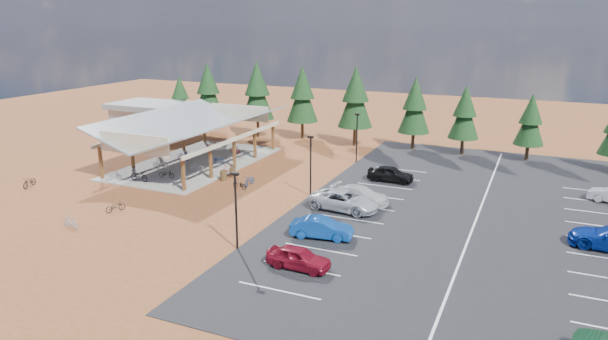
# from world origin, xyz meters

# --- Properties ---
(ground) EXTENTS (140.00, 140.00, 0.00)m
(ground) POSITION_xyz_m (0.00, 0.00, 0.00)
(ground) COLOR brown
(ground) RESTS_ON ground
(asphalt_lot) EXTENTS (27.00, 44.00, 0.04)m
(asphalt_lot) POSITION_xyz_m (18.50, 3.00, 0.02)
(asphalt_lot) COLOR black
(asphalt_lot) RESTS_ON ground
(concrete_pad) EXTENTS (10.60, 18.60, 0.10)m
(concrete_pad) POSITION_xyz_m (-10.00, 7.00, 0.05)
(concrete_pad) COLOR gray
(concrete_pad) RESTS_ON ground
(bike_pavilion) EXTENTS (11.65, 19.40, 4.97)m
(bike_pavilion) POSITION_xyz_m (-10.00, 7.00, 3.82)
(bike_pavilion) COLOR #4F2F16
(bike_pavilion) RESTS_ON concrete_pad
(outbuilding) EXTENTS (11.00, 7.00, 3.90)m
(outbuilding) POSITION_xyz_m (-24.00, 18.00, 2.03)
(outbuilding) COLOR #ADA593
(outbuilding) RESTS_ON ground
(lamp_post_0) EXTENTS (0.50, 0.25, 5.14)m
(lamp_post_0) POSITION_xyz_m (5.00, -10.00, 2.98)
(lamp_post_0) COLOR black
(lamp_post_0) RESTS_ON ground
(lamp_post_1) EXTENTS (0.50, 0.25, 5.14)m
(lamp_post_1) POSITION_xyz_m (5.00, 2.00, 2.98)
(lamp_post_1) COLOR black
(lamp_post_1) RESTS_ON ground
(lamp_post_2) EXTENTS (0.50, 0.25, 5.14)m
(lamp_post_2) POSITION_xyz_m (5.00, 14.00, 2.98)
(lamp_post_2) COLOR black
(lamp_post_2) RESTS_ON ground
(trash_bin_0) EXTENTS (0.60, 0.60, 0.90)m
(trash_bin_0) POSITION_xyz_m (-4.10, 2.84, 0.45)
(trash_bin_0) COLOR #4C381B
(trash_bin_0) RESTS_ON ground
(trash_bin_1) EXTENTS (0.60, 0.60, 0.90)m
(trash_bin_1) POSITION_xyz_m (-3.91, 4.16, 0.45)
(trash_bin_1) COLOR #4C381B
(trash_bin_1) RESTS_ON ground
(pine_0) EXTENTS (3.02, 3.02, 7.03)m
(pine_0) POSITION_xyz_m (-23.18, 22.55, 4.29)
(pine_0) COLOR #382314
(pine_0) RESTS_ON ground
(pine_1) EXTENTS (3.86, 3.86, 8.99)m
(pine_1) POSITION_xyz_m (-17.95, 21.56, 5.49)
(pine_1) COLOR #382314
(pine_1) RESTS_ON ground
(pine_2) EXTENTS (4.06, 4.06, 9.45)m
(pine_2) POSITION_xyz_m (-10.47, 21.16, 5.77)
(pine_2) COLOR #382314
(pine_2) RESTS_ON ground
(pine_3) EXTENTS (3.84, 3.84, 8.94)m
(pine_3) POSITION_xyz_m (-4.94, 22.53, 5.46)
(pine_3) COLOR #382314
(pine_3) RESTS_ON ground
(pine_4) EXTENTS (4.01, 4.01, 9.34)m
(pine_4) POSITION_xyz_m (2.28, 21.37, 5.70)
(pine_4) COLOR #382314
(pine_4) RESTS_ON ground
(pine_5) EXTENTS (3.55, 3.55, 8.26)m
(pine_5) POSITION_xyz_m (9.00, 22.17, 5.04)
(pine_5) COLOR #382314
(pine_5) RESTS_ON ground
(pine_6) EXTENTS (3.28, 3.28, 7.65)m
(pine_6) POSITION_xyz_m (14.49, 21.96, 4.67)
(pine_6) COLOR #382314
(pine_6) RESTS_ON ground
(pine_7) EXTENTS (3.04, 3.04, 7.09)m
(pine_7) POSITION_xyz_m (21.11, 22.02, 4.32)
(pine_7) COLOR #382314
(pine_7) RESTS_ON ground
(bike_0) EXTENTS (1.94, 0.76, 1.00)m
(bike_0) POSITION_xyz_m (-10.86, -0.70, 0.60)
(bike_0) COLOR black
(bike_0) RESTS_ON concrete_pad
(bike_1) EXTENTS (1.66, 0.83, 0.96)m
(bike_1) POSITION_xyz_m (-12.03, 3.79, 0.58)
(bike_1) COLOR #96989F
(bike_1) RESTS_ON concrete_pad
(bike_2) EXTENTS (1.96, 1.11, 0.97)m
(bike_2) POSITION_xyz_m (-11.79, 7.24, 0.59)
(bike_2) COLOR navy
(bike_2) RESTS_ON concrete_pad
(bike_3) EXTENTS (1.52, 0.63, 0.88)m
(bike_3) POSITION_xyz_m (-11.85, 12.93, 0.54)
(bike_3) COLOR maroon
(bike_3) RESTS_ON concrete_pad
(bike_4) EXTENTS (1.59, 0.85, 0.79)m
(bike_4) POSITION_xyz_m (-9.21, 1.10, 0.50)
(bike_4) COLOR black
(bike_4) RESTS_ON concrete_pad
(bike_5) EXTENTS (1.57, 0.46, 0.94)m
(bike_5) POSITION_xyz_m (-8.09, 4.31, 0.57)
(bike_5) COLOR #9EA3A7
(bike_5) RESTS_ON concrete_pad
(bike_6) EXTENTS (1.69, 0.76, 0.86)m
(bike_6) POSITION_xyz_m (-7.67, 7.53, 0.53)
(bike_6) COLOR navy
(bike_6) RESTS_ON concrete_pad
(bike_7) EXTENTS (1.65, 0.76, 0.96)m
(bike_7) POSITION_xyz_m (-8.31, 11.87, 0.58)
(bike_7) COLOR maroon
(bike_7) RESTS_ON concrete_pad
(bike_8) EXTENTS (1.19, 1.94, 0.96)m
(bike_8) POSITION_xyz_m (-18.70, -5.87, 0.48)
(bike_8) COLOR black
(bike_8) RESTS_ON ground
(bike_9) EXTENTS (0.95, 1.64, 0.95)m
(bike_9) POSITION_xyz_m (-13.14, -1.54, 0.47)
(bike_9) COLOR gray
(bike_9) RESTS_ON ground
(bike_12) EXTENTS (1.14, 1.63, 0.81)m
(bike_12) POSITION_xyz_m (-7.25, -7.71, 0.41)
(bike_12) COLOR black
(bike_12) RESTS_ON ground
(bike_13) EXTENTS (1.54, 0.59, 0.90)m
(bike_13) POSITION_xyz_m (-7.69, -11.66, 0.45)
(bike_13) COLOR #9A9EA3
(bike_13) RESTS_ON ground
(bike_14) EXTENTS (0.79, 1.95, 1.00)m
(bike_14) POSITION_xyz_m (-1.06, 2.33, 0.50)
(bike_14) COLOR navy
(bike_14) RESTS_ON ground
(bike_15) EXTENTS (1.34, 1.52, 0.95)m
(bike_15) POSITION_xyz_m (-4.79, 4.74, 0.48)
(bike_15) COLOR maroon
(bike_15) RESTS_ON ground
(bike_16) EXTENTS (1.71, 0.94, 0.85)m
(bike_16) POSITION_xyz_m (-1.39, 1.14, 0.43)
(bike_16) COLOR black
(bike_16) RESTS_ON ground
(car_0) EXTENTS (3.95, 1.66, 1.33)m
(car_0) POSITION_xyz_m (9.82, -11.01, 0.71)
(car_0) COLOR maroon
(car_0) RESTS_ON asphalt_lot
(car_1) EXTENTS (4.41, 2.17, 1.39)m
(car_1) POSITION_xyz_m (9.32, -6.13, 0.74)
(car_1) COLOR #0D3E93
(car_1) RESTS_ON asphalt_lot
(car_2) EXTENTS (5.68, 2.99, 1.53)m
(car_2) POSITION_xyz_m (8.81, -0.28, 0.80)
(car_2) COLOR #B0B4BA
(car_2) RESTS_ON asphalt_lot
(car_3) EXTENTS (4.93, 2.39, 1.38)m
(car_3) POSITION_xyz_m (9.47, 1.77, 0.73)
(car_3) COLOR beige
(car_3) RESTS_ON asphalt_lot
(car_4) EXTENTS (4.22, 1.74, 1.43)m
(car_4) POSITION_xyz_m (10.08, 8.69, 0.76)
(car_4) COLOR black
(car_4) RESTS_ON asphalt_lot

